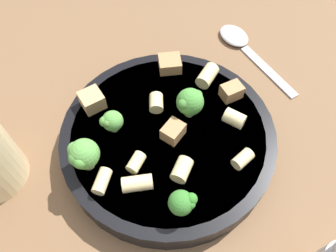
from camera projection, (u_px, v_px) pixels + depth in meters
The scene contains 19 objects.
ground_plane at pixel (168, 145), 0.38m from camera, with size 2.00×2.00×0.00m, color brown.
pasta_bowl at pixel (168, 137), 0.37m from camera, with size 0.24×0.24×0.03m.
broccoli_floret_0 at pixel (183, 203), 0.29m from camera, with size 0.03×0.02×0.03m.
broccoli_floret_1 at pixel (83, 155), 0.31m from camera, with size 0.03×0.03×0.04m.
broccoli_floret_2 at pixel (191, 102), 0.35m from camera, with size 0.03×0.03×0.04m.
broccoli_floret_3 at pixel (112, 121), 0.35m from camera, with size 0.02×0.02×0.03m.
rigatoni_0 at pixel (243, 159), 0.33m from camera, with size 0.01×0.01×0.02m, color beige.
rigatoni_1 at pixel (182, 170), 0.32m from camera, with size 0.02×0.02×0.02m, color beige.
rigatoni_2 at pixel (234, 118), 0.36m from camera, with size 0.02×0.02×0.02m, color beige.
rigatoni_3 at pixel (136, 162), 0.33m from camera, with size 0.01×0.01×0.02m, color beige.
rigatoni_4 at pixel (105, 184), 0.32m from camera, with size 0.01×0.01×0.02m, color beige.
rigatoni_5 at pixel (207, 76), 0.39m from camera, with size 0.02×0.02×0.03m, color beige.
rigatoni_6 at pixel (156, 103), 0.37m from camera, with size 0.02×0.02×0.02m, color beige.
rigatoni_7 at pixel (137, 183), 0.32m from camera, with size 0.02×0.02×0.03m, color beige.
chicken_chunk_0 at pixel (92, 100), 0.37m from camera, with size 0.02×0.02×0.02m, color tan.
chicken_chunk_1 at pixel (173, 131), 0.35m from camera, with size 0.02×0.02×0.02m, color #A87A4C.
chicken_chunk_2 at pixel (232, 91), 0.38m from camera, with size 0.02×0.02×0.02m, color #A87A4C.
chicken_chunk_3 at pixel (170, 64), 0.40m from camera, with size 0.03×0.03×0.01m, color #A87A4C.
spoon at pixel (242, 44), 0.47m from camera, with size 0.06×0.16×0.01m.
Camera 1 is at (-0.13, -0.14, 0.33)m, focal length 35.00 mm.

